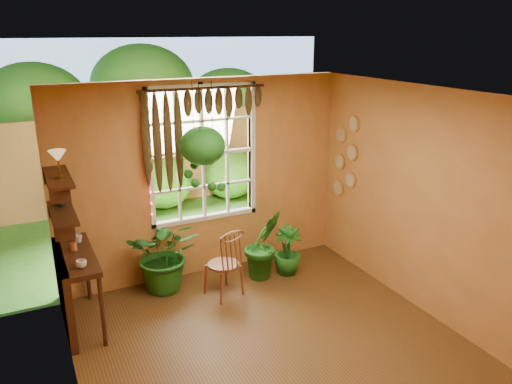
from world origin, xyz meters
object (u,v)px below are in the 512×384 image
windsor_chair (225,273)px  hanging_basket (203,150)px  potted_plant_left (165,254)px  potted_plant_mid (263,244)px  counter_ledge (68,283)px

windsor_chair → hanging_basket: 1.60m
potted_plant_left → potted_plant_mid: 1.33m
counter_ledge → windsor_chair: (1.87, -0.12, -0.24)m
windsor_chair → potted_plant_left: bearing=126.4°
counter_ledge → hanging_basket: hanging_basket is taller
potted_plant_mid → hanging_basket: size_ratio=0.68×
potted_plant_mid → potted_plant_left: bearing=169.0°
potted_plant_left → hanging_basket: (0.53, -0.10, 1.35)m
counter_ledge → potted_plant_mid: (2.54, 0.12, -0.07)m
hanging_basket → potted_plant_left: bearing=169.8°
potted_plant_mid → counter_ledge: bearing=-177.2°
potted_plant_mid → hanging_basket: hanging_basket is taller
potted_plant_left → windsor_chair: bearing=-38.1°
windsor_chair → potted_plant_mid: 0.74m
potted_plant_mid → hanging_basket: 1.58m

